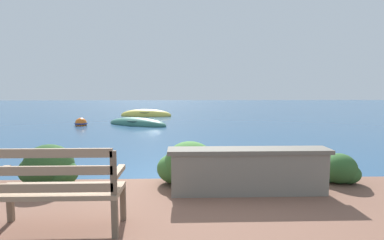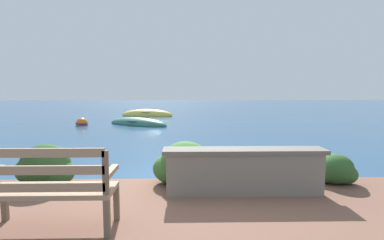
{
  "view_description": "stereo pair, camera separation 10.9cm",
  "coord_description": "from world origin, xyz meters",
  "px_view_note": "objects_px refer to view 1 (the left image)",
  "views": [
    {
      "loc": [
        -0.14,
        -4.92,
        1.73
      ],
      "look_at": [
        0.23,
        6.43,
        0.53
      ],
      "focal_mm": 28.0,
      "sensor_mm": 36.0,
      "label": 1
    },
    {
      "loc": [
        -0.03,
        -4.92,
        1.73
      ],
      "look_at": [
        0.23,
        6.43,
        0.53
      ],
      "focal_mm": 28.0,
      "sensor_mm": 36.0,
      "label": 2
    }
  ],
  "objects_px": {
    "rowboat_mid": "(146,115)",
    "park_bench": "(56,187)",
    "rowboat_nearest": "(137,124)",
    "mooring_buoy": "(81,124)"
  },
  "relations": [
    {
      "from": "rowboat_nearest",
      "to": "mooring_buoy",
      "type": "bearing_deg",
      "value": 31.8
    },
    {
      "from": "mooring_buoy",
      "to": "rowboat_mid",
      "type": "bearing_deg",
      "value": 62.03
    },
    {
      "from": "rowboat_mid",
      "to": "park_bench",
      "type": "bearing_deg",
      "value": -78.68
    },
    {
      "from": "rowboat_mid",
      "to": "mooring_buoy",
      "type": "height_order",
      "value": "rowboat_mid"
    },
    {
      "from": "park_bench",
      "to": "rowboat_mid",
      "type": "xyz_separation_m",
      "value": [
        -0.97,
        15.72,
        -0.64
      ]
    },
    {
      "from": "rowboat_nearest",
      "to": "rowboat_mid",
      "type": "relative_size",
      "value": 0.99
    },
    {
      "from": "park_bench",
      "to": "mooring_buoy",
      "type": "bearing_deg",
      "value": 113.45
    },
    {
      "from": "park_bench",
      "to": "rowboat_nearest",
      "type": "xyz_separation_m",
      "value": [
        -0.84,
        11.12,
        -0.65
      ]
    },
    {
      "from": "rowboat_nearest",
      "to": "mooring_buoy",
      "type": "xyz_separation_m",
      "value": [
        -2.62,
        -0.08,
        0.04
      ]
    },
    {
      "from": "rowboat_nearest",
      "to": "mooring_buoy",
      "type": "height_order",
      "value": "same"
    }
  ]
}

